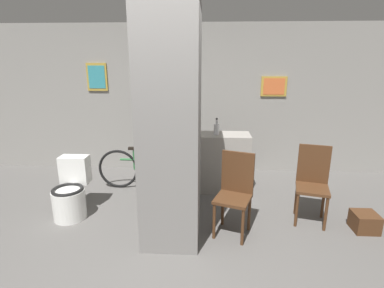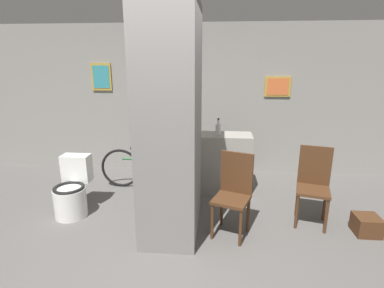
# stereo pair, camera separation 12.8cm
# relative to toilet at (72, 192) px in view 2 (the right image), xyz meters

# --- Properties ---
(ground_plane) EXTENTS (14.00, 14.00, 0.00)m
(ground_plane) POSITION_rel_toilet_xyz_m (1.40, -0.77, -0.31)
(ground_plane) COLOR #5B5956
(wall_back) EXTENTS (8.00, 0.09, 2.60)m
(wall_back) POSITION_rel_toilet_xyz_m (1.40, 1.86, 0.99)
(wall_back) COLOR gray
(wall_back) RESTS_ON ground_plane
(pillar_center) EXTENTS (0.65, 1.13, 2.60)m
(pillar_center) POSITION_rel_toilet_xyz_m (1.37, -0.20, 0.99)
(pillar_center) COLOR gray
(pillar_center) RESTS_ON ground_plane
(counter_shelf) EXTENTS (1.21, 0.44, 0.91)m
(counter_shelf) POSITION_rel_toilet_xyz_m (1.81, 0.94, 0.14)
(counter_shelf) COLOR gray
(counter_shelf) RESTS_ON ground_plane
(toilet) EXTENTS (0.41, 0.57, 0.76)m
(toilet) POSITION_rel_toilet_xyz_m (0.00, 0.00, 0.00)
(toilet) COLOR white
(toilet) RESTS_ON ground_plane
(chair_near_pillar) EXTENTS (0.49, 0.49, 0.97)m
(chair_near_pillar) POSITION_rel_toilet_xyz_m (2.10, -0.27, 0.22)
(chair_near_pillar) COLOR #4C2D19
(chair_near_pillar) RESTS_ON ground_plane
(chair_by_doorway) EXTENTS (0.47, 0.47, 0.97)m
(chair_by_doorway) POSITION_rel_toilet_xyz_m (3.10, 0.07, 0.22)
(chair_by_doorway) COLOR #4C2D19
(chair_by_doorway) RESTS_ON ground_plane
(bicycle) EXTENTS (1.68, 0.42, 0.68)m
(bicycle) POSITION_rel_toilet_xyz_m (0.89, 0.92, 0.02)
(bicycle) COLOR black
(bicycle) RESTS_ON ground_plane
(bottle_tall) EXTENTS (0.08, 0.08, 0.26)m
(bottle_tall) POSITION_rel_toilet_xyz_m (1.91, 0.91, 0.69)
(bottle_tall) COLOR silver
(bottle_tall) RESTS_ON counter_shelf
(floor_crate) EXTENTS (0.28, 0.28, 0.22)m
(floor_crate) POSITION_rel_toilet_xyz_m (3.68, -0.17, -0.20)
(floor_crate) COLOR #4C2D19
(floor_crate) RESTS_ON ground_plane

